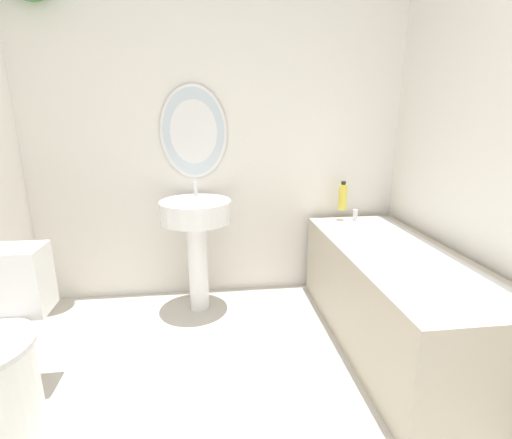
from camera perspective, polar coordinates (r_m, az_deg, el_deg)
wall_back at (r=2.66m, az=-7.21°, el=14.53°), size 2.73×0.29×2.40m
pedestal_sink at (r=2.47m, az=-9.15°, el=-1.06°), size 0.46×0.46×0.87m
bathtub at (r=2.33m, az=20.59°, el=-10.89°), size 0.63×1.52×0.64m
shampoo_bottle at (r=2.74m, az=13.20°, el=3.46°), size 0.06×0.06×0.20m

